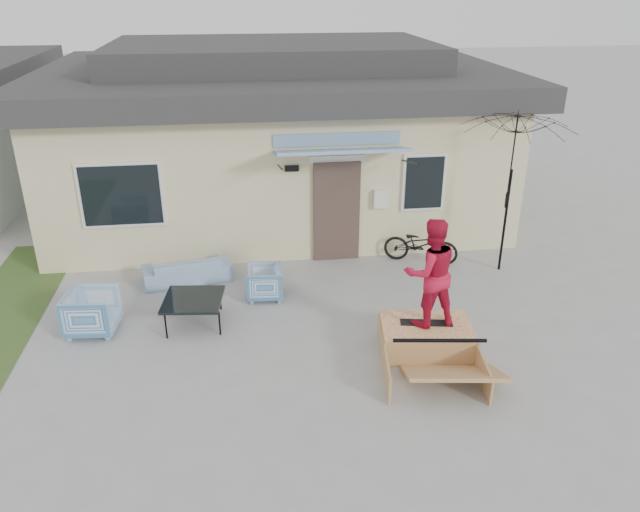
{
  "coord_description": "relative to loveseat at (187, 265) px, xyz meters",
  "views": [
    {
      "loc": [
        -0.91,
        -7.2,
        5.43
      ],
      "look_at": [
        0.3,
        1.8,
        1.3
      ],
      "focal_mm": 34.56,
      "sensor_mm": 36.0,
      "label": 1
    }
  ],
  "objects": [
    {
      "name": "ground",
      "position": [
        2.03,
        -3.83,
        -0.33
      ],
      "size": [
        90.0,
        90.0,
        0.0
      ],
      "primitive_type": "plane",
      "color": "#969695",
      "rests_on": "ground"
    },
    {
      "name": "house",
      "position": [
        2.03,
        4.16,
        1.61
      ],
      "size": [
        10.8,
        8.49,
        4.1
      ],
      "color": "beige",
      "rests_on": "ground"
    },
    {
      "name": "loveseat",
      "position": [
        0.0,
        0.0,
        0.0
      ],
      "size": [
        1.74,
        0.79,
        0.65
      ],
      "primitive_type": "imported",
      "rotation": [
        0.0,
        0.0,
        3.33
      ],
      "color": "teal",
      "rests_on": "ground"
    },
    {
      "name": "armchair_left",
      "position": [
        -1.44,
        -1.71,
        0.08
      ],
      "size": [
        0.81,
        0.86,
        0.81
      ],
      "primitive_type": "imported",
      "rotation": [
        0.0,
        0.0,
        1.48
      ],
      "color": "teal",
      "rests_on": "ground"
    },
    {
      "name": "armchair_right",
      "position": [
        1.46,
        -0.88,
        0.01
      ],
      "size": [
        0.65,
        0.69,
        0.67
      ],
      "primitive_type": "imported",
      "rotation": [
        0.0,
        0.0,
        -1.64
      ],
      "color": "teal",
      "rests_on": "ground"
    },
    {
      "name": "coffee_table",
      "position": [
        0.21,
        -1.67,
        -0.09
      ],
      "size": [
        1.08,
        1.08,
        0.48
      ],
      "primitive_type": "cube",
      "rotation": [
        0.0,
        0.0,
        -0.11
      ],
      "color": "black",
      "rests_on": "ground"
    },
    {
      "name": "bicycle",
      "position": [
        4.74,
        0.23,
        0.16
      ],
      "size": [
        1.61,
        1.09,
        0.98
      ],
      "primitive_type": "imported",
      "rotation": [
        0.0,
        0.0,
        1.17
      ],
      "color": "black",
      "rests_on": "ground"
    },
    {
      "name": "patio_umbrella",
      "position": [
        6.24,
        -0.32,
        1.42
      ],
      "size": [
        2.31,
        2.17,
        2.2
      ],
      "color": "black",
      "rests_on": "ground"
    },
    {
      "name": "skate_ramp",
      "position": [
        3.88,
        -3.03,
        -0.09
      ],
      "size": [
        1.64,
        2.04,
        0.47
      ],
      "primitive_type": null,
      "rotation": [
        0.0,
        0.0,
        -0.14
      ],
      "color": "#AE804E",
      "rests_on": "ground"
    },
    {
      "name": "skateboard",
      "position": [
        3.89,
        -2.98,
        0.16
      ],
      "size": [
        0.84,
        0.35,
        0.05
      ],
      "primitive_type": "cube",
      "rotation": [
        0.0,
        0.0,
        -0.18
      ],
      "color": "black",
      "rests_on": "skate_ramp"
    },
    {
      "name": "skater",
      "position": [
        3.89,
        -2.98,
        1.06
      ],
      "size": [
        0.92,
        0.75,
        1.74
      ],
      "primitive_type": "imported",
      "rotation": [
        0.0,
        0.0,
        3.26
      ],
      "color": "red",
      "rests_on": "skateboard"
    }
  ]
}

